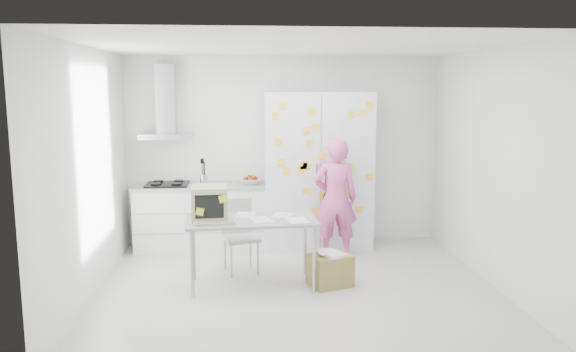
{
  "coord_description": "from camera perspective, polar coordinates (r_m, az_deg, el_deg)",
  "views": [
    {
      "loc": [
        -0.62,
        -6.09,
        2.28
      ],
      "look_at": [
        -0.05,
        0.66,
        1.19
      ],
      "focal_mm": 35.0,
      "sensor_mm": 36.0,
      "label": 1
    }
  ],
  "objects": [
    {
      "name": "range_hood",
      "position": [
        8.0,
        -12.27,
        6.62
      ],
      "size": [
        0.7,
        0.48,
        1.01
      ],
      "color": "silver",
      "rests_on": "walls"
    },
    {
      "name": "ceiling",
      "position": [
        6.14,
        1.04,
        13.06
      ],
      "size": [
        4.5,
        4.0,
        0.02
      ],
      "primitive_type": "cube",
      "color": "white",
      "rests_on": "walls"
    },
    {
      "name": "cardboard_box",
      "position": [
        6.57,
        4.3,
        -9.46
      ],
      "size": [
        0.55,
        0.49,
        0.4
      ],
      "rotation": [
        0.0,
        0.0,
        0.34
      ],
      "color": "olive",
      "rests_on": "ground"
    },
    {
      "name": "floor",
      "position": [
        6.54,
        0.97,
        -11.38
      ],
      "size": [
        4.5,
        4.0,
        0.02
      ],
      "primitive_type": "cube",
      "color": "silver",
      "rests_on": "ground"
    },
    {
      "name": "desk",
      "position": [
        6.39,
        -6.42,
        -3.53
      ],
      "size": [
        1.5,
        0.81,
        1.17
      ],
      "rotation": [
        0.0,
        0.0,
        0.05
      ],
      "color": "#909399",
      "rests_on": "ground"
    },
    {
      "name": "tall_cabinet",
      "position": [
        7.93,
        3.02,
        0.56
      ],
      "size": [
        1.5,
        0.68,
        2.2
      ],
      "color": "silver",
      "rests_on": "ground"
    },
    {
      "name": "person",
      "position": [
        7.44,
        4.83,
        -2.34
      ],
      "size": [
        0.59,
        0.39,
        1.61
      ],
      "primitive_type": "imported",
      "rotation": [
        0.0,
        0.0,
        3.13
      ],
      "color": "#DF569F",
      "rests_on": "ground"
    },
    {
      "name": "chair",
      "position": [
        6.98,
        -4.97,
        -5.59
      ],
      "size": [
        0.5,
        0.5,
        0.9
      ],
      "rotation": [
        0.0,
        0.0,
        0.26
      ],
      "color": "#B3B3B1",
      "rests_on": "ground"
    },
    {
      "name": "walls",
      "position": [
        6.9,
        0.4,
        1.39
      ],
      "size": [
        4.52,
        4.01,
        2.7
      ],
      "color": "white",
      "rests_on": "ground"
    },
    {
      "name": "counter_run",
      "position": [
        8.02,
        -8.83,
        -4.01
      ],
      "size": [
        1.84,
        0.63,
        1.28
      ],
      "color": "white",
      "rests_on": "ground"
    }
  ]
}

